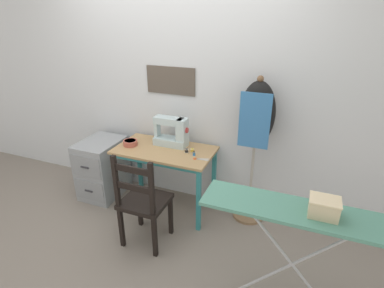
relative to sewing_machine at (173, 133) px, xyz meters
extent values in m
plane|color=gray|center=(-0.04, -0.40, -0.84)|extent=(14.00, 14.00, 0.00)
cube|color=silver|center=(-0.04, 0.22, 0.43)|extent=(10.00, 0.05, 2.55)
cube|color=brown|center=(-0.10, 0.19, 0.49)|extent=(0.54, 0.02, 0.28)
cube|color=tan|center=(-0.04, -0.12, -0.16)|extent=(1.01, 0.55, 0.02)
cube|color=teal|center=(-0.04, -0.36, -0.19)|extent=(0.93, 0.03, 0.04)
cube|color=teal|center=(-0.51, -0.36, -0.51)|extent=(0.04, 0.04, 0.68)
cube|color=teal|center=(0.43, -0.36, -0.51)|extent=(0.04, 0.04, 0.68)
cube|color=teal|center=(-0.51, 0.12, -0.51)|extent=(0.04, 0.04, 0.68)
cube|color=teal|center=(0.43, 0.12, -0.51)|extent=(0.04, 0.04, 0.68)
cube|color=silver|center=(-0.02, 0.00, -0.10)|extent=(0.35, 0.16, 0.08)
cube|color=silver|center=(0.11, 0.00, 0.05)|extent=(0.09, 0.13, 0.22)
cube|color=silver|center=(-0.04, 0.00, 0.13)|extent=(0.31, 0.12, 0.07)
cube|color=silver|center=(-0.18, 0.00, 0.01)|extent=(0.04, 0.09, 0.15)
cylinder|color=#B22D2D|center=(0.16, 0.00, 0.05)|extent=(0.02, 0.06, 0.06)
cylinder|color=#99999E|center=(0.11, 0.00, 0.17)|extent=(0.01, 0.01, 0.02)
cylinder|color=#B25647|center=(-0.42, -0.16, -0.12)|extent=(0.15, 0.15, 0.06)
cylinder|color=brown|center=(-0.42, -0.16, -0.09)|extent=(0.12, 0.12, 0.01)
cube|color=silver|center=(0.40, -0.19, -0.14)|extent=(0.12, 0.05, 0.00)
cube|color=silver|center=(0.41, -0.21, -0.14)|extent=(0.12, 0.02, 0.00)
torus|color=#DB511E|center=(0.33, -0.21, -0.14)|extent=(0.03, 0.03, 0.01)
torus|color=#DB511E|center=(0.33, -0.21, -0.14)|extent=(0.03, 0.03, 0.01)
cylinder|color=black|center=(0.20, -0.11, -0.13)|extent=(0.03, 0.03, 0.04)
cylinder|color=beige|center=(0.20, -0.11, -0.11)|extent=(0.04, 0.04, 0.00)
cylinder|color=beige|center=(0.20, -0.11, -0.14)|extent=(0.04, 0.04, 0.00)
cylinder|color=yellow|center=(0.25, -0.07, -0.13)|extent=(0.03, 0.03, 0.03)
cylinder|color=beige|center=(0.25, -0.07, -0.11)|extent=(0.04, 0.04, 0.00)
cylinder|color=beige|center=(0.25, -0.07, -0.14)|extent=(0.04, 0.04, 0.00)
cylinder|color=#2875C1|center=(0.30, -0.15, -0.12)|extent=(0.03, 0.03, 0.04)
cylinder|color=beige|center=(0.30, -0.15, -0.10)|extent=(0.03, 0.03, 0.00)
cylinder|color=beige|center=(0.30, -0.15, -0.14)|extent=(0.03, 0.03, 0.00)
cube|color=black|center=(0.03, -0.66, -0.42)|extent=(0.40, 0.38, 0.04)
cube|color=black|center=(-0.14, -0.50, -0.64)|extent=(0.04, 0.04, 0.41)
cube|color=black|center=(0.20, -0.50, -0.64)|extent=(0.04, 0.04, 0.41)
cube|color=black|center=(-0.14, -0.82, -0.64)|extent=(0.04, 0.04, 0.41)
cube|color=black|center=(0.20, -0.82, -0.64)|extent=(0.04, 0.04, 0.41)
cube|color=black|center=(-0.14, -0.82, -0.16)|extent=(0.04, 0.04, 0.48)
cube|color=black|center=(0.20, -0.82, -0.16)|extent=(0.04, 0.04, 0.48)
cube|color=black|center=(0.03, -0.82, -0.01)|extent=(0.34, 0.02, 0.06)
cube|color=black|center=(0.03, -0.82, -0.18)|extent=(0.34, 0.02, 0.06)
cube|color=#93999E|center=(-0.84, -0.14, -0.51)|extent=(0.41, 0.53, 0.67)
cube|color=gray|center=(-0.84, -0.42, -0.36)|extent=(0.38, 0.01, 0.24)
cube|color=#333338|center=(-0.84, -0.43, -0.36)|extent=(0.10, 0.01, 0.02)
cube|color=gray|center=(-0.84, -0.42, -0.66)|extent=(0.38, 0.01, 0.24)
cube|color=#333338|center=(-0.84, -0.43, -0.66)|extent=(0.10, 0.01, 0.02)
cylinder|color=#846647|center=(0.84, 0.04, -0.83)|extent=(0.32, 0.32, 0.03)
cylinder|color=#ADA89E|center=(0.84, 0.04, -0.37)|extent=(0.03, 0.03, 0.90)
ellipsoid|color=black|center=(0.84, 0.04, 0.29)|extent=(0.33, 0.23, 0.61)
sphere|color=brown|center=(0.84, 0.04, 0.61)|extent=(0.06, 0.06, 0.06)
cube|color=teal|center=(0.84, -0.08, 0.26)|extent=(0.28, 0.01, 0.51)
cube|color=#518E7A|center=(1.32, -0.93, 0.01)|extent=(1.25, 0.31, 0.02)
cylinder|color=#B7B7BC|center=(1.32, -0.93, -0.42)|extent=(0.76, 0.02, 0.85)
cylinder|color=#B7B7BC|center=(1.32, -0.93, -0.42)|extent=(0.76, 0.02, 0.85)
cube|color=beige|center=(1.44, -0.93, 0.07)|extent=(0.17, 0.13, 0.11)
cube|color=beige|center=(1.44, -0.93, 0.13)|extent=(0.18, 0.14, 0.01)
camera|label=1|loc=(1.25, -2.60, 1.15)|focal=28.00mm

